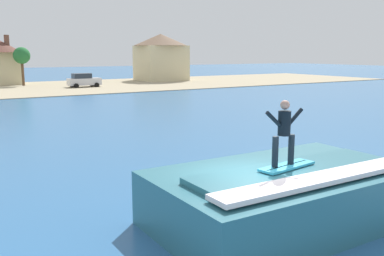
{
  "coord_description": "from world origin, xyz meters",
  "views": [
    {
      "loc": [
        -6.8,
        -8.2,
        4.56
      ],
      "look_at": [
        1.06,
        4.58,
        1.9
      ],
      "focal_mm": 39.9,
      "sensor_mm": 36.0,
      "label": 1
    }
  ],
  "objects_px": {
    "surfboard": "(287,166)",
    "car_far_shore": "(84,80)",
    "surfer": "(284,129)",
    "wave_crest": "(284,195)",
    "house_gabled_white": "(161,55)",
    "tree_tall_bare": "(22,56)"
  },
  "relations": [
    {
      "from": "surfboard",
      "to": "car_far_shore",
      "type": "xyz_separation_m",
      "value": [
        9.67,
        47.67,
        -0.72
      ]
    },
    {
      "from": "surfer",
      "to": "car_far_shore",
      "type": "relative_size",
      "value": 0.4
    },
    {
      "from": "surfer",
      "to": "wave_crest",
      "type": "bearing_deg",
      "value": 37.47
    },
    {
      "from": "surfboard",
      "to": "surfer",
      "type": "height_order",
      "value": "surfer"
    },
    {
      "from": "wave_crest",
      "to": "car_far_shore",
      "type": "distance_m",
      "value": 48.33
    },
    {
      "from": "surfboard",
      "to": "house_gabled_white",
      "type": "bearing_deg",
      "value": 65.63
    },
    {
      "from": "car_far_shore",
      "to": "tree_tall_bare",
      "type": "height_order",
      "value": "tree_tall_bare"
    },
    {
      "from": "surfer",
      "to": "car_far_shore",
      "type": "bearing_deg",
      "value": 78.38
    },
    {
      "from": "wave_crest",
      "to": "tree_tall_bare",
      "type": "relative_size",
      "value": 1.33
    },
    {
      "from": "wave_crest",
      "to": "tree_tall_bare",
      "type": "distance_m",
      "value": 54.11
    },
    {
      "from": "tree_tall_bare",
      "to": "wave_crest",
      "type": "bearing_deg",
      "value": -93.31
    },
    {
      "from": "car_far_shore",
      "to": "house_gabled_white",
      "type": "xyz_separation_m",
      "value": [
        14.99,
        6.77,
        3.18
      ]
    },
    {
      "from": "car_far_shore",
      "to": "house_gabled_white",
      "type": "height_order",
      "value": "house_gabled_white"
    },
    {
      "from": "tree_tall_bare",
      "to": "surfboard",
      "type": "bearing_deg",
      "value": -93.5
    },
    {
      "from": "wave_crest",
      "to": "house_gabled_white",
      "type": "bearing_deg",
      "value": 65.69
    },
    {
      "from": "surfer",
      "to": "tree_tall_bare",
      "type": "bearing_deg",
      "value": 86.36
    },
    {
      "from": "surfer",
      "to": "house_gabled_white",
      "type": "xyz_separation_m",
      "value": [
        24.79,
        54.42,
        1.48
      ]
    },
    {
      "from": "surfer",
      "to": "tree_tall_bare",
      "type": "distance_m",
      "value": 54.3
    },
    {
      "from": "wave_crest",
      "to": "surfer",
      "type": "height_order",
      "value": "surfer"
    },
    {
      "from": "surfboard",
      "to": "car_far_shore",
      "type": "relative_size",
      "value": 0.43
    },
    {
      "from": "wave_crest",
      "to": "tree_tall_bare",
      "type": "bearing_deg",
      "value": 86.69
    },
    {
      "from": "wave_crest",
      "to": "tree_tall_bare",
      "type": "xyz_separation_m",
      "value": [
        3.12,
        53.92,
        3.3
      ]
    }
  ]
}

